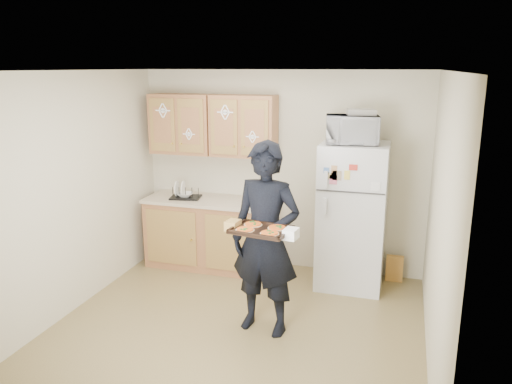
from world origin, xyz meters
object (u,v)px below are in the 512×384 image
person (266,239)px  dish_rack (186,192)px  baking_tray (261,230)px  refrigerator (352,216)px  microwave (352,130)px

person → dish_rack: size_ratio=5.05×
baking_tray → dish_rack: size_ratio=1.35×
person → baking_tray: (0.04, -0.30, 0.19)m
refrigerator → microwave: size_ratio=2.99×
baking_tray → microwave: (0.59, 1.56, 0.73)m
refrigerator → microwave: (-0.04, -0.05, 1.01)m
refrigerator → dish_rack: size_ratio=4.57×
microwave → dish_rack: microwave is taller
baking_tray → dish_rack: 2.20m
person → dish_rack: bearing=145.3°
refrigerator → microwave: 1.01m
microwave → baking_tray: bearing=-120.5°
refrigerator → baking_tray: refrigerator is taller
refrigerator → baking_tray: size_ratio=3.38×
dish_rack → baking_tray: bearing=-47.7°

